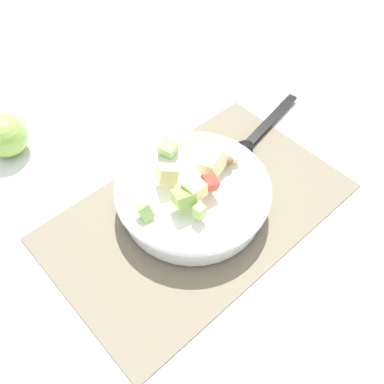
{
  "coord_description": "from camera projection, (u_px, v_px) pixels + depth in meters",
  "views": [
    {
      "loc": [
        0.3,
        0.31,
        0.59
      ],
      "look_at": [
        0.0,
        -0.01,
        0.04
      ],
      "focal_mm": 40.1,
      "sensor_mm": 36.0,
      "label": 1
    }
  ],
  "objects": [
    {
      "name": "ground_plane",
      "position": [
        198.0,
        212.0,
        0.73
      ],
      "size": [
        2.4,
        2.4,
        0.0
      ],
      "primitive_type": "plane",
      "color": "silver"
    },
    {
      "name": "placemat",
      "position": [
        198.0,
        211.0,
        0.73
      ],
      "size": [
        0.5,
        0.31,
        0.01
      ],
      "primitive_type": "cube",
      "color": "#756B56",
      "rests_on": "ground_plane"
    },
    {
      "name": "salad_bowl",
      "position": [
        192.0,
        193.0,
        0.71
      ],
      "size": [
        0.26,
        0.26,
        0.1
      ],
      "color": "white",
      "rests_on": "placemat"
    },
    {
      "name": "serving_spoon",
      "position": [
        256.0,
        136.0,
        0.83
      ],
      "size": [
        0.23,
        0.07,
        0.01
      ],
      "color": "black",
      "rests_on": "placemat"
    },
    {
      "name": "whole_apple",
      "position": [
        5.0,
        135.0,
        0.79
      ],
      "size": [
        0.08,
        0.08,
        0.09
      ],
      "color": "#8CB74C",
      "rests_on": "ground_plane"
    }
  ]
}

